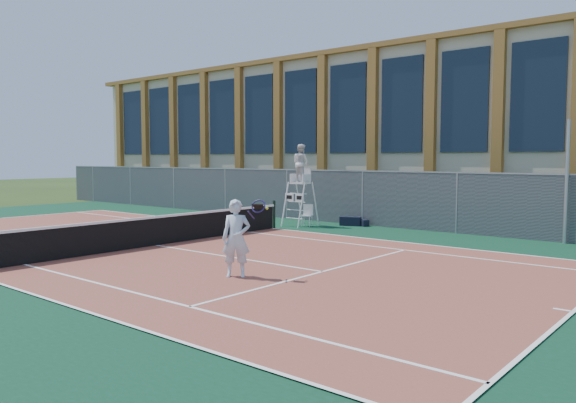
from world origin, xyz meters
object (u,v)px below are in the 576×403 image
Objects in this scene: tennis_player at (236,238)px; plastic_chair at (307,213)px; steel_pole at (567,182)px; umpire_chair at (301,166)px.

plastic_chair is at bearing 118.22° from tennis_player.
steel_pole is 9.64m from umpire_chair.
steel_pole reaches higher than plastic_chair.
plastic_chair is 0.49× the size of tennis_player.
umpire_chair reaches higher than tennis_player.
umpire_chair reaches higher than plastic_chair.
umpire_chair is 3.80× the size of plastic_chair.
steel_pole is 1.18× the size of umpire_chair.
umpire_chair is (-9.48, -1.66, 0.46)m from steel_pole.
umpire_chair is 1.88× the size of tennis_player.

